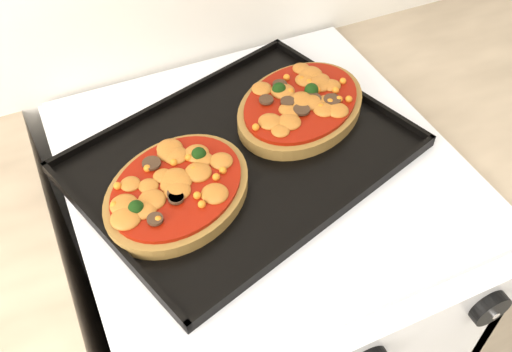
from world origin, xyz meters
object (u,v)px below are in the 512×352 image
pizza_left (177,189)px  baking_tray (243,154)px  pizza_right (301,105)px  stove (262,310)px

pizza_left → baking_tray: bearing=18.6°
pizza_right → pizza_left: bearing=-159.7°
baking_tray → stove: bearing=-56.6°
stove → pizza_right: 0.50m
stove → pizza_right: (0.10, 0.07, 0.48)m
baking_tray → pizza_left: size_ratio=2.07×
baking_tray → pizza_right: size_ratio=1.98×
pizza_left → pizza_right: 0.26m
baking_tray → pizza_left: bearing=-178.8°
baking_tray → pizza_left: 0.13m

